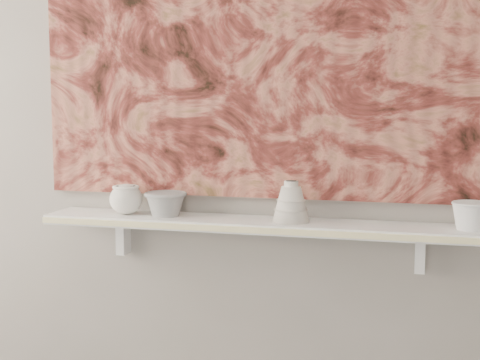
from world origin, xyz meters
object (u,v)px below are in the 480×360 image
(bell_vessel, at_px, (291,201))
(bowl_white, at_px, (471,216))
(shelf, at_px, (259,225))
(bowl_grey, at_px, (166,204))
(painting, at_px, (265,24))
(cup_cream, at_px, (126,199))

(bell_vessel, bearing_deg, bowl_white, 0.00)
(shelf, relative_size, bowl_grey, 10.10)
(painting, height_order, bowl_grey, painting)
(shelf, distance_m, bell_vessel, 0.13)
(painting, xyz_separation_m, bowl_white, (0.63, -0.08, -0.57))
(bowl_grey, height_order, bell_vessel, bell_vessel)
(painting, relative_size, bowl_grey, 10.83)
(painting, bearing_deg, bowl_white, -7.30)
(bell_vessel, distance_m, bowl_white, 0.53)
(painting, distance_m, cup_cream, 0.72)
(bowl_grey, relative_size, cup_cream, 1.28)
(cup_cream, height_order, bell_vessel, bell_vessel)
(bowl_grey, relative_size, bell_vessel, 1.09)
(cup_cream, relative_size, bowl_white, 0.96)
(bowl_grey, xyz_separation_m, bell_vessel, (0.41, 0.00, 0.02))
(cup_cream, distance_m, bell_vessel, 0.55)
(painting, distance_m, bell_vessel, 0.56)
(bowl_white, bearing_deg, painting, 172.70)
(cup_cream, xyz_separation_m, bell_vessel, (0.55, 0.00, 0.01))
(shelf, bearing_deg, bowl_grey, 180.00)
(bowl_grey, bearing_deg, painting, 14.59)
(bowl_grey, distance_m, bowl_white, 0.94)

